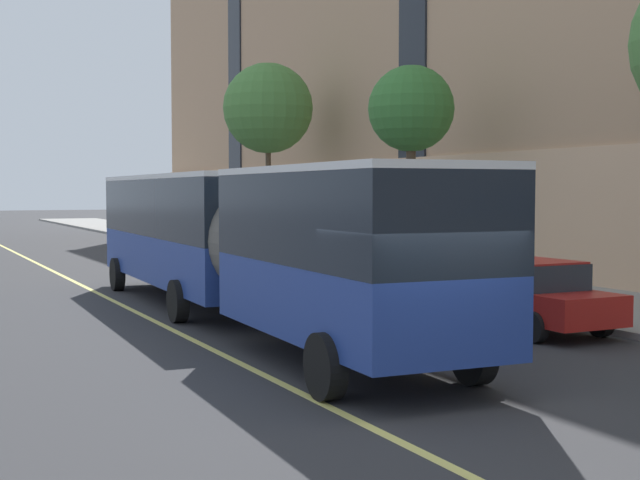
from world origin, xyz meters
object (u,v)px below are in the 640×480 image
at_px(city_bus, 236,235).
at_px(street_tree_far_downtown, 268,109).
at_px(parked_car_silver_1, 382,271).
at_px(parked_car_red_2, 525,295).
at_px(street_tree_far_uptown, 411,110).

xyz_separation_m(city_bus, street_tree_far_downtown, (8.77, 19.20, 4.83)).
bearing_deg(parked_car_silver_1, street_tree_far_downtown, 78.18).
xyz_separation_m(parked_car_silver_1, street_tree_far_downtown, (3.52, 16.82, 6.08)).
bearing_deg(parked_car_red_2, street_tree_far_downtown, 81.29).
distance_m(parked_car_silver_1, parked_car_red_2, 6.31).
bearing_deg(street_tree_far_uptown, parked_car_red_2, -108.65).
relative_size(city_bus, parked_car_red_2, 4.06).
height_order(street_tree_far_uptown, street_tree_far_downtown, street_tree_far_downtown).
distance_m(parked_car_silver_1, street_tree_far_downtown, 18.23).
xyz_separation_m(parked_car_silver_1, street_tree_far_uptown, (3.52, 4.19, 4.98)).
xyz_separation_m(city_bus, parked_car_red_2, (5.23, -3.93, -1.24)).
distance_m(city_bus, parked_car_red_2, 6.66).
height_order(parked_car_red_2, street_tree_far_downtown, street_tree_far_downtown).
bearing_deg(city_bus, parked_car_silver_1, 24.29).
relative_size(city_bus, street_tree_far_downtown, 2.14).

